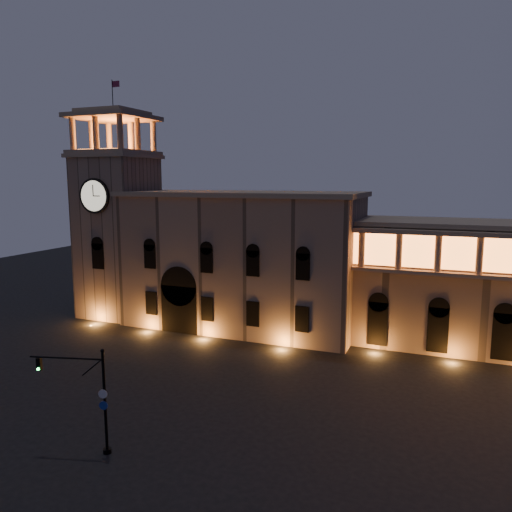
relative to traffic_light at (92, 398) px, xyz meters
name	(u,v)px	position (x,y,z in m)	size (l,w,h in m)	color
ground	(167,393)	(-0.54, 10.46, -4.04)	(160.00, 160.00, 0.00)	black
government_building	(241,260)	(-2.62, 32.40, 4.73)	(30.80, 12.80, 17.60)	#8C715B
clock_tower	(118,227)	(-21.04, 31.44, 8.46)	(9.80, 9.80, 32.40)	#8C715B
traffic_light	(92,398)	(0.00, 0.00, 0.00)	(5.44, 1.75, 7.69)	black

